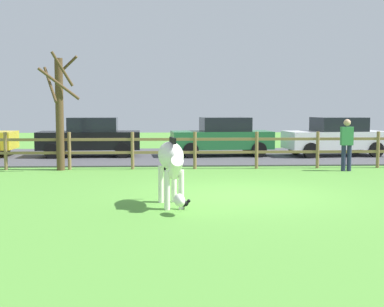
{
  "coord_description": "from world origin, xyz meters",
  "views": [
    {
      "loc": [
        -1.74,
        -11.75,
        1.99
      ],
      "look_at": [
        -1.13,
        1.32,
        0.83
      ],
      "focal_mm": 48.33,
      "sensor_mm": 36.0,
      "label": 1
    }
  ],
  "objects_px": {
    "bare_tree": "(60,109)",
    "parked_car_black": "(91,137)",
    "crow_on_grass": "(185,203)",
    "parked_car_white": "(336,136)",
    "zebra": "(171,161)",
    "parked_car_green": "(222,136)",
    "visitor_near_fence": "(347,142)"
  },
  "relations": [
    {
      "from": "parked_car_black",
      "to": "visitor_near_fence",
      "type": "distance_m",
      "value": 9.98
    },
    {
      "from": "zebra",
      "to": "parked_car_white",
      "type": "distance_m",
      "value": 12.29
    },
    {
      "from": "zebra",
      "to": "crow_on_grass",
      "type": "height_order",
      "value": "zebra"
    },
    {
      "from": "parked_car_black",
      "to": "parked_car_green",
      "type": "height_order",
      "value": "same"
    },
    {
      "from": "bare_tree",
      "to": "parked_car_green",
      "type": "relative_size",
      "value": 0.9
    },
    {
      "from": "bare_tree",
      "to": "crow_on_grass",
      "type": "distance_m",
      "value": 7.79
    },
    {
      "from": "zebra",
      "to": "visitor_near_fence",
      "type": "bearing_deg",
      "value": 45.41
    },
    {
      "from": "zebra",
      "to": "parked_car_green",
      "type": "bearing_deg",
      "value": 78.5
    },
    {
      "from": "zebra",
      "to": "parked_car_white",
      "type": "bearing_deg",
      "value": 56.74
    },
    {
      "from": "bare_tree",
      "to": "parked_car_white",
      "type": "relative_size",
      "value": 0.9
    },
    {
      "from": "crow_on_grass",
      "to": "parked_car_white",
      "type": "distance_m",
      "value": 12.45
    },
    {
      "from": "bare_tree",
      "to": "parked_car_black",
      "type": "bearing_deg",
      "value": 85.57
    },
    {
      "from": "parked_car_black",
      "to": "zebra",
      "type": "bearing_deg",
      "value": -73.23
    },
    {
      "from": "bare_tree",
      "to": "zebra",
      "type": "bearing_deg",
      "value": -60.81
    },
    {
      "from": "crow_on_grass",
      "to": "visitor_near_fence",
      "type": "height_order",
      "value": "visitor_near_fence"
    },
    {
      "from": "zebra",
      "to": "parked_car_white",
      "type": "relative_size",
      "value": 0.46
    },
    {
      "from": "crow_on_grass",
      "to": "zebra",
      "type": "bearing_deg",
      "value": 128.3
    },
    {
      "from": "visitor_near_fence",
      "to": "parked_car_green",
      "type": "bearing_deg",
      "value": 125.21
    },
    {
      "from": "zebra",
      "to": "parked_car_black",
      "type": "relative_size",
      "value": 0.47
    },
    {
      "from": "crow_on_grass",
      "to": "parked_car_white",
      "type": "bearing_deg",
      "value": 58.57
    },
    {
      "from": "parked_car_white",
      "to": "visitor_near_fence",
      "type": "relative_size",
      "value": 2.53
    },
    {
      "from": "crow_on_grass",
      "to": "parked_car_black",
      "type": "relative_size",
      "value": 0.05
    },
    {
      "from": "visitor_near_fence",
      "to": "parked_car_black",
      "type": "bearing_deg",
      "value": 150.94
    },
    {
      "from": "parked_car_black",
      "to": "visitor_near_fence",
      "type": "bearing_deg",
      "value": -29.06
    },
    {
      "from": "crow_on_grass",
      "to": "bare_tree",
      "type": "bearing_deg",
      "value": 119.69
    },
    {
      "from": "zebra",
      "to": "crow_on_grass",
      "type": "distance_m",
      "value": 0.9
    },
    {
      "from": "zebra",
      "to": "parked_car_green",
      "type": "xyz_separation_m",
      "value": [
        2.14,
        10.5,
        -0.08
      ]
    },
    {
      "from": "parked_car_black",
      "to": "parked_car_white",
      "type": "distance_m",
      "value": 9.9
    },
    {
      "from": "parked_car_white",
      "to": "visitor_near_fence",
      "type": "xyz_separation_m",
      "value": [
        -1.18,
        -4.63,
        0.06
      ]
    },
    {
      "from": "parked_car_black",
      "to": "parked_car_white",
      "type": "xyz_separation_m",
      "value": [
        9.9,
        -0.21,
        0.0
      ]
    },
    {
      "from": "bare_tree",
      "to": "parked_car_black",
      "type": "relative_size",
      "value": 0.91
    },
    {
      "from": "zebra",
      "to": "parked_car_black",
      "type": "distance_m",
      "value": 10.96
    }
  ]
}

